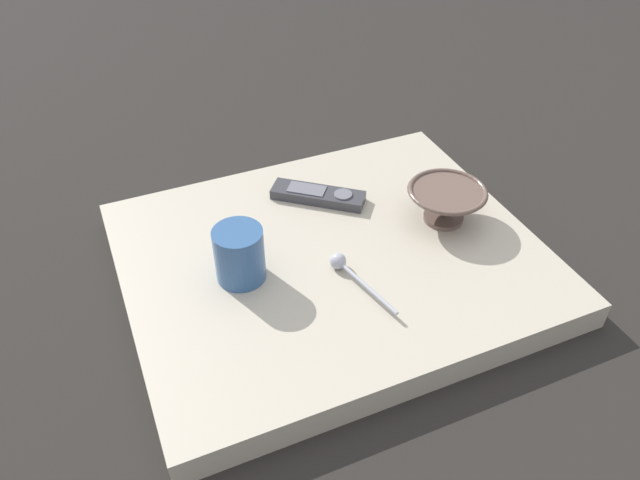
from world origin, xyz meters
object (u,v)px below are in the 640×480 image
(teaspoon, at_px, (344,266))
(tv_remote_near, at_px, (318,195))
(coffee_mug, at_px, (239,254))
(cereal_bowl, at_px, (446,203))

(teaspoon, height_order, tv_remote_near, teaspoon)
(teaspoon, bearing_deg, tv_remote_near, 78.50)
(coffee_mug, xyz_separation_m, tv_remote_near, (0.19, 0.14, -0.04))
(teaspoon, xyz_separation_m, tv_remote_near, (0.04, 0.20, -0.00))
(cereal_bowl, xyz_separation_m, coffee_mug, (-0.37, 0.00, 0.01))
(teaspoon, bearing_deg, cereal_bowl, 13.75)
(cereal_bowl, distance_m, tv_remote_near, 0.23)
(cereal_bowl, xyz_separation_m, teaspoon, (-0.22, -0.05, -0.02))
(cereal_bowl, height_order, teaspoon, cereal_bowl)
(tv_remote_near, bearing_deg, teaspoon, -101.50)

